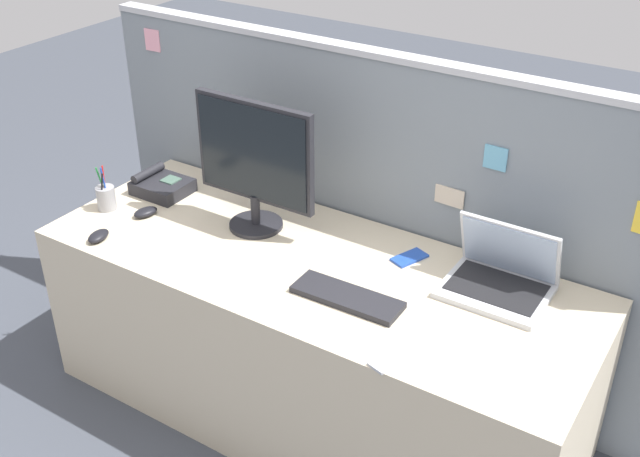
{
  "coord_description": "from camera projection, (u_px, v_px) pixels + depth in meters",
  "views": [
    {
      "loc": [
        1.27,
        -1.93,
        2.2
      ],
      "look_at": [
        0.0,
        0.05,
        0.82
      ],
      "focal_mm": 43.27,
      "sensor_mm": 36.0,
      "label": 1
    }
  ],
  "objects": [
    {
      "name": "laptop",
      "position": [
        501.0,
        274.0,
        2.59
      ],
      "size": [
        0.35,
        0.28,
        0.24
      ],
      "color": "silver",
      "rests_on": "desk"
    },
    {
      "name": "computer_mouse_right_hand",
      "position": [
        98.0,
        236.0,
        2.89
      ],
      "size": [
        0.08,
        0.11,
        0.03
      ],
      "primitive_type": "ellipsoid",
      "rotation": [
        0.0,
        0.0,
        0.18
      ],
      "color": "black",
      "rests_on": "desk"
    },
    {
      "name": "desk_phone",
      "position": [
        161.0,
        185.0,
        3.21
      ],
      "size": [
        0.22,
        0.19,
        0.09
      ],
      "color": "#232328",
      "rests_on": "desk"
    },
    {
      "name": "cell_phone_blue_case",
      "position": [
        409.0,
        258.0,
        2.78
      ],
      "size": [
        0.11,
        0.15,
        0.01
      ],
      "primitive_type": "cube",
      "rotation": [
        0.0,
        0.0,
        -0.37
      ],
      "color": "blue",
      "rests_on": "desk"
    },
    {
      "name": "keyboard_main",
      "position": [
        347.0,
        297.0,
        2.55
      ],
      "size": [
        0.38,
        0.13,
        0.02
      ],
      "primitive_type": "cube",
      "rotation": [
        0.0,
        0.0,
        0.02
      ],
      "color": "#232328",
      "rests_on": "desk"
    },
    {
      "name": "cubicle_divider",
      "position": [
        371.0,
        218.0,
        3.07
      ],
      "size": [
        2.47,
        0.08,
        1.37
      ],
      "color": "gray",
      "rests_on": "ground_plane"
    },
    {
      "name": "computer_mouse_left_hand",
      "position": [
        146.0,
        212.0,
        3.04
      ],
      "size": [
        0.09,
        0.11,
        0.03
      ],
      "primitive_type": "ellipsoid",
      "rotation": [
        0.0,
        0.0,
        -0.28
      ],
      "color": "black",
      "rests_on": "desk"
    },
    {
      "name": "pen_cup",
      "position": [
        106.0,
        197.0,
        3.08
      ],
      "size": [
        0.07,
        0.07,
        0.19
      ],
      "color": "#99999E",
      "rests_on": "desk"
    },
    {
      "name": "desktop_monitor",
      "position": [
        254.0,
        159.0,
        2.84
      ],
      "size": [
        0.51,
        0.21,
        0.51
      ],
      "color": "#232328",
      "rests_on": "desk"
    },
    {
      "name": "cell_phone_silver_slab",
      "position": [
        392.0,
        358.0,
        2.29
      ],
      "size": [
        0.1,
        0.16,
        0.01
      ],
      "primitive_type": "cube",
      "rotation": [
        0.0,
        0.0,
        -0.28
      ],
      "color": "#B7BAC1",
      "rests_on": "desk"
    },
    {
      "name": "desk",
      "position": [
        313.0,
        341.0,
        2.93
      ],
      "size": [
        2.04,
        0.77,
        0.7
      ],
      "primitive_type": "cube",
      "color": "beige",
      "rests_on": "ground_plane"
    },
    {
      "name": "ground_plane",
      "position": [
        313.0,
        410.0,
        3.11
      ],
      "size": [
        10.0,
        10.0,
        0.0
      ],
      "primitive_type": "plane",
      "color": "#424751"
    }
  ]
}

